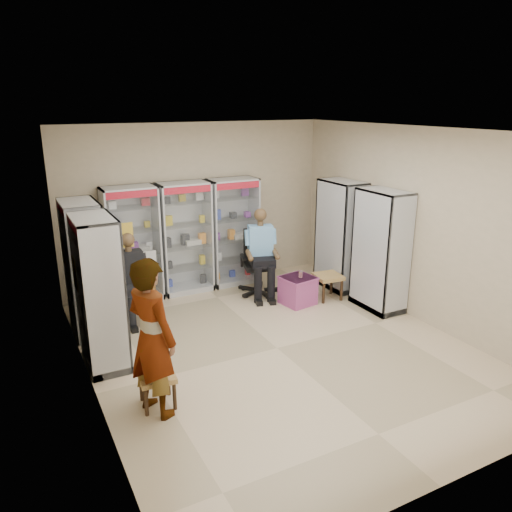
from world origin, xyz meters
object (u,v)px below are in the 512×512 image
cabinet_left_near (100,293)px  woven_stool_b (158,389)px  cabinet_back_left (132,245)px  office_chair (259,262)px  cabinet_right_near (381,251)px  wooden_chair (131,290)px  standing_man (152,338)px  cabinet_right_far (340,235)px  woven_stool_a (328,286)px  cabinet_back_mid (185,238)px  cabinet_back_right (233,232)px  pink_trunk (298,290)px  seated_shopkeeper (260,255)px  cabinet_left_far (85,269)px

cabinet_left_near → woven_stool_b: 1.53m
cabinet_left_near → cabinet_back_left: bearing=155.4°
cabinet_left_near → office_chair: (3.00, 1.31, -0.42)m
cabinet_right_near → wooden_chair: bearing=68.4°
standing_man → cabinet_right_near: bearing=-98.3°
cabinet_right_far → woven_stool_b: bearing=117.6°
cabinet_right_near → wooden_chair: cabinet_right_near is taller
cabinet_right_near → woven_stool_a: cabinet_right_near is taller
cabinet_back_mid → cabinet_right_far: same height
cabinet_back_right → standing_man: (-2.55, -3.39, -0.09)m
cabinet_right_far → pink_trunk: 1.38m
wooden_chair → seated_shopkeeper: seated_shopkeeper is taller
cabinet_left_far → cabinet_left_near: same height
cabinet_left_near → office_chair: cabinet_left_near is taller
cabinet_right_near → pink_trunk: bearing=55.8°
cabinet_back_left → cabinet_back_mid: bearing=0.0°
office_chair → pink_trunk: bearing=-48.1°
woven_stool_a → woven_stool_b: size_ratio=1.11×
cabinet_right_near → cabinet_left_near: size_ratio=1.00×
cabinet_right_near → woven_stool_a: size_ratio=4.52×
cabinet_back_left → cabinet_left_far: (-0.93, -0.93, 0.00)m
office_chair → seated_shopkeeper: seated_shopkeeper is taller
office_chair → standing_man: standing_man is taller
cabinet_back_right → pink_trunk: 1.74m
seated_shopkeeper → pink_trunk: bearing=-46.6°
woven_stool_a → pink_trunk: bearing=176.3°
cabinet_back_left → cabinet_right_far: 3.71m
wooden_chair → standing_man: standing_man is taller
seated_shopkeeper → cabinet_left_near: bearing=-140.5°
cabinet_back_left → cabinet_back_mid: (0.95, 0.00, 0.00)m
cabinet_back_right → woven_stool_a: size_ratio=4.52×
cabinet_back_right → cabinet_left_far: same height
cabinet_back_mid → woven_stool_a: (2.07, -1.52, -0.78)m
cabinet_back_right → cabinet_right_near: (1.63, -2.23, 0.00)m
cabinet_back_right → office_chair: (0.17, -0.72, -0.42)m
woven_stool_a → standing_man: (-3.67, -1.88, 0.69)m
cabinet_right_near → standing_man: 4.34m
cabinet_right_near → standing_man: bearing=105.6°
pink_trunk → standing_man: 3.68m
wooden_chair → woven_stool_a: 3.37m
cabinet_left_near → pink_trunk: bearing=99.4°
woven_stool_b → standing_man: (-0.05, -0.10, 0.71)m
office_chair → standing_man: 3.83m
cabinet_back_left → seated_shopkeeper: (2.07, -0.77, -0.26)m
cabinet_right_near → pink_trunk: 1.54m
cabinet_back_right → pink_trunk: bearing=-70.5°
cabinet_back_left → standing_man: bearing=-100.8°
pink_trunk → standing_man: size_ratio=0.28×
cabinet_left_far → office_chair: (3.00, 0.21, -0.42)m
cabinet_left_far → standing_man: (0.28, -2.46, -0.09)m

